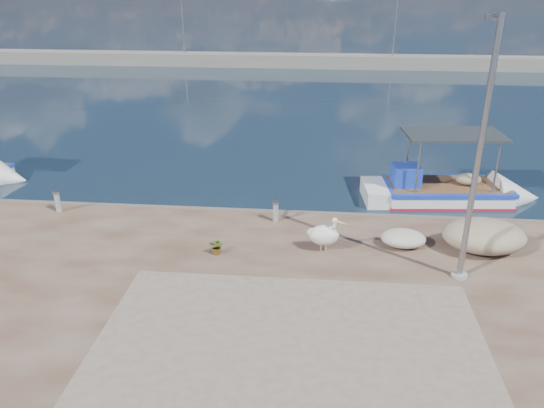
{
  "coord_description": "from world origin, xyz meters",
  "views": [
    {
      "loc": [
        1.51,
        -12.2,
        8.31
      ],
      "look_at": [
        0.0,
        3.8,
        1.3
      ],
      "focal_mm": 35.0,
      "sensor_mm": 36.0,
      "label": 1
    }
  ],
  "objects_px": {
    "pelican": "(324,235)",
    "boat_right": "(444,194)",
    "lamp_post": "(477,165)",
    "bollard_near": "(276,211)"
  },
  "relations": [
    {
      "from": "bollard_near",
      "to": "lamp_post",
      "type": "bearing_deg",
      "value": -29.63
    },
    {
      "from": "boat_right",
      "to": "bollard_near",
      "type": "bearing_deg",
      "value": -155.46
    },
    {
      "from": "lamp_post",
      "to": "bollard_near",
      "type": "distance_m",
      "value": 6.91
    },
    {
      "from": "lamp_post",
      "to": "pelican",
      "type": "bearing_deg",
      "value": 163.43
    },
    {
      "from": "boat_right",
      "to": "pelican",
      "type": "xyz_separation_m",
      "value": [
        -4.75,
        -5.63,
        0.8
      ]
    },
    {
      "from": "boat_right",
      "to": "pelican",
      "type": "bearing_deg",
      "value": -135.35
    },
    {
      "from": "pelican",
      "to": "lamp_post",
      "type": "height_order",
      "value": "lamp_post"
    },
    {
      "from": "pelican",
      "to": "boat_right",
      "type": "bearing_deg",
      "value": 66.02
    },
    {
      "from": "lamp_post",
      "to": "bollard_near",
      "type": "height_order",
      "value": "lamp_post"
    },
    {
      "from": "pelican",
      "to": "bollard_near",
      "type": "relative_size",
      "value": 1.7
    }
  ]
}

